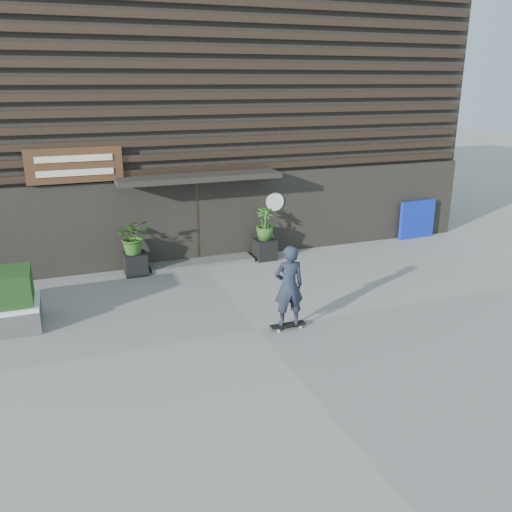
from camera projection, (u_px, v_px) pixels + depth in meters
name	position (u px, v px, depth m)	size (l,w,h in m)	color
ground	(257.00, 330.00, 11.39)	(80.00, 80.00, 0.00)	gray
entrance_step	(201.00, 262.00, 15.46)	(3.00, 0.80, 0.12)	#4E4E4C
planter_pot_left	(136.00, 264.00, 14.57)	(0.60, 0.60, 0.60)	black
bamboo_left	(134.00, 236.00, 14.33)	(0.86, 0.75, 0.96)	#2D591E
planter_pot_right	(265.00, 249.00, 15.84)	(0.60, 0.60, 0.60)	black
bamboo_right	(265.00, 224.00, 15.60)	(0.54, 0.54, 0.96)	#2D591E
blue_tarp	(417.00, 219.00, 17.88)	(1.36, 0.12, 1.28)	#0D22A9
building	(159.00, 112.00, 19.00)	(18.00, 11.00, 8.00)	black
skateboarder	(289.00, 286.00, 11.15)	(0.78, 0.49, 1.86)	black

